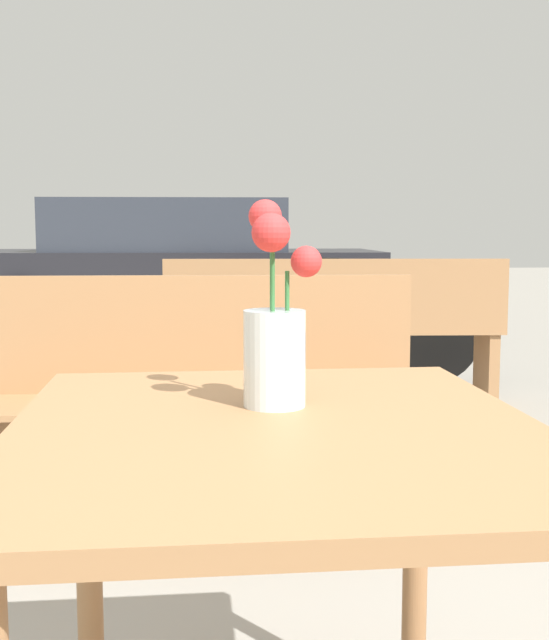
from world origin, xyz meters
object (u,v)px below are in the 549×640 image
object	(u,v)px
bench_middle	(335,326)
bicycle	(355,324)
flower_vase	(275,341)
parked_car	(170,269)
bench_near	(202,395)
table_front	(277,494)

from	to	relation	value
bench_middle	bicycle	distance (m)	1.01
flower_vase	parked_car	distance (m)	6.91
bench_near	parked_car	bearing A→B (deg)	91.58
parked_car	table_front	bearing A→B (deg)	-88.22
bench_near	bicycle	world-z (taller)	bench_near
bench_near	bench_middle	world-z (taller)	same
table_front	bench_near	world-z (taller)	bench_near
bench_middle	bicycle	world-z (taller)	bench_middle
bicycle	table_front	bearing A→B (deg)	-104.11
bicycle	parked_car	world-z (taller)	parked_car
bench_near	bicycle	xyz separation A→B (m)	(1.12, 2.69, -0.08)
bicycle	bench_middle	bearing A→B (deg)	-109.08
flower_vase	bicycle	distance (m)	4.26
bench_middle	parked_car	xyz separation A→B (m)	(-0.95, 3.76, 0.15)
table_front	bench_near	bearing A→B (deg)	92.49
flower_vase	parked_car	world-z (taller)	parked_car
bench_middle	bicycle	bearing A→B (deg)	70.92
bicycle	bench_near	bearing A→B (deg)	-112.69
table_front	bench_near	distance (m)	1.53
parked_car	bench_near	bearing A→B (deg)	-88.42
flower_vase	bench_middle	xyz separation A→B (m)	(0.72, 3.15, -0.36)
bicycle	parked_car	xyz separation A→B (m)	(-1.28, 2.81, 0.25)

